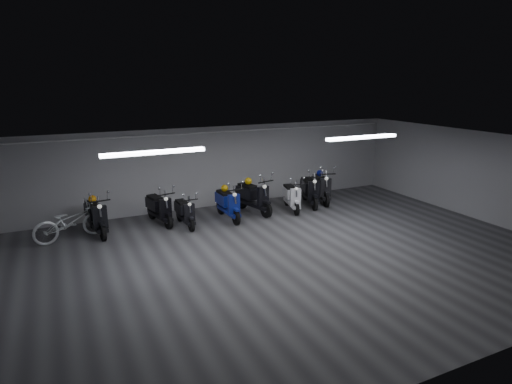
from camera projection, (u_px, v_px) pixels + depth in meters
name	position (u px, v px, depth m)	size (l,w,h in m)	color
floor	(287.00, 256.00, 11.00)	(14.00, 10.00, 0.01)	#3C3C3F
ceiling	(289.00, 147.00, 10.27)	(14.00, 10.00, 0.01)	gray
back_wall	(217.00, 167.00, 15.00)	(14.00, 0.01, 2.80)	#A3A3A5
front_wall	(456.00, 291.00, 6.27)	(14.00, 0.01, 2.80)	#A3A3A5
right_wall	(481.00, 176.00, 13.54)	(0.01, 10.00, 2.80)	#A3A3A5
fluor_strip_left	(154.00, 152.00, 9.92)	(2.40, 0.18, 0.08)	white
fluor_strip_right	(362.00, 137.00, 12.41)	(2.40, 0.18, 0.08)	white
conduit	(217.00, 132.00, 14.62)	(0.05, 0.05, 13.60)	white
scooter_0	(96.00, 211.00, 12.33)	(0.64, 1.92, 1.43)	black
scooter_1	(159.00, 203.00, 13.23)	(0.60, 1.80, 1.34)	black
scooter_3	(185.00, 207.00, 13.03)	(0.54, 1.61, 1.20)	black
scooter_4	(228.00, 198.00, 13.66)	(0.62, 1.85, 1.38)	navy
scooter_5	(253.00, 191.00, 14.30)	(0.67, 2.00, 1.49)	black
scooter_6	(292.00, 192.00, 14.60)	(0.58, 1.74, 1.29)	white
scooter_7	(310.00, 185.00, 15.19)	(0.65, 1.95, 1.45)	black
scooter_9	(322.00, 182.00, 15.59)	(0.66, 1.97, 1.46)	black
bicycle	(70.00, 218.00, 11.95)	(0.70, 1.99, 1.29)	silver
helmet_0	(320.00, 173.00, 15.77)	(0.23, 0.23, 0.23)	navy
helmet_1	(92.00, 199.00, 12.47)	(0.23, 0.23, 0.23)	orange
helmet_2	(225.00, 188.00, 13.81)	(0.23, 0.23, 0.23)	#BC8B0B
helmet_3	(248.00, 181.00, 14.43)	(0.25, 0.25, 0.25)	#EEB50E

